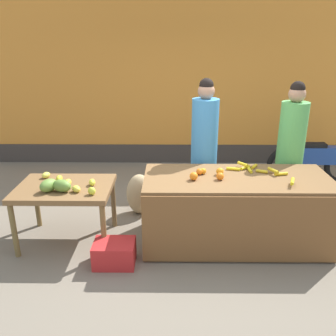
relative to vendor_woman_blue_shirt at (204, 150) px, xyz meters
name	(u,v)px	position (x,y,z in m)	size (l,w,h in m)	color
ground_plane	(188,240)	(-0.22, -0.69, -0.93)	(24.00, 24.00, 0.00)	#756B5B
market_wall_back	(183,77)	(-0.22, 2.28, 0.70)	(7.75, 0.23, 3.31)	orange
fruit_stall_counter	(235,210)	(0.32, -0.71, -0.52)	(2.10, 0.91, 0.82)	brown
side_table_wooden	(65,193)	(-1.65, -0.69, -0.31)	(1.08, 0.79, 0.71)	brown
banana_bunch_pile	(259,170)	(0.59, -0.55, -0.08)	(0.68, 0.69, 0.07)	gold
orange_pile	(207,174)	(-0.02, -0.70, -0.06)	(0.40, 0.27, 0.09)	orange
mango_papaya_pile	(60,185)	(-1.66, -0.80, -0.16)	(0.77, 0.60, 0.14)	#D5DC3C
vendor_woman_blue_shirt	(204,150)	(0.00, 0.00, 0.00)	(0.34, 0.34, 1.84)	#33333D
vendor_woman_green_shirt	(290,152)	(1.10, -0.04, -0.02)	(0.34, 0.34, 1.81)	#33333D
parked_motorcycle	(316,161)	(1.94, 1.10, -0.53)	(1.60, 0.18, 0.88)	black
produce_crate	(114,253)	(-1.03, -1.17, -0.80)	(0.44, 0.32, 0.26)	red
produce_sack	(140,194)	(-0.86, 0.03, -0.65)	(0.36, 0.30, 0.57)	tan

